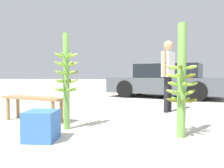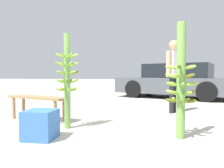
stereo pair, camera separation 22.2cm
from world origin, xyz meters
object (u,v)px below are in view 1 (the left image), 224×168
at_px(banana_stalk_left, 66,78).
at_px(parked_car, 166,81).
at_px(banana_stalk_center, 182,82).
at_px(market_bench, 34,101).
at_px(produce_crate, 42,126).
at_px(vendor_person, 168,69).

distance_m(banana_stalk_left, parked_car, 5.69).
height_order(banana_stalk_left, banana_stalk_center, banana_stalk_center).
bearing_deg(parked_car, market_bench, 168.73).
xyz_separation_m(banana_stalk_left, market_bench, (-0.79, 0.53, -0.43)).
bearing_deg(banana_stalk_left, market_bench, 145.97).
distance_m(market_bench, produce_crate, 1.33).
height_order(banana_stalk_center, parked_car, banana_stalk_center).
bearing_deg(banana_stalk_center, vendor_person, 85.53).
distance_m(banana_stalk_center, produce_crate, 1.99).
bearing_deg(market_bench, banana_stalk_center, 0.82).
distance_m(banana_stalk_left, market_bench, 1.04).
relative_size(vendor_person, produce_crate, 4.21).
bearing_deg(banana_stalk_left, parked_car, 65.43).
height_order(vendor_person, produce_crate, vendor_person).
bearing_deg(produce_crate, banana_stalk_center, 9.76).
height_order(banana_stalk_left, vendor_person, vendor_person).
height_order(vendor_person, parked_car, vendor_person).
relative_size(vendor_person, market_bench, 1.23).
xyz_separation_m(banana_stalk_center, parked_car, (0.64, 5.48, -0.15)).
bearing_deg(banana_stalk_left, banana_stalk_center, -9.96).
height_order(banana_stalk_center, market_bench, banana_stalk_center).
relative_size(banana_stalk_left, produce_crate, 3.88).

